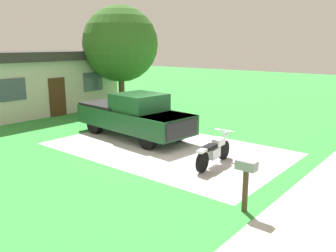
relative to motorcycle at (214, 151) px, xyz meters
name	(u,v)px	position (x,y,z in m)	size (l,w,h in m)	color
ground_plane	(166,149)	(0.48, 2.42, -0.47)	(80.00, 80.00, 0.00)	green
driveway_pad	(166,148)	(0.48, 2.42, -0.47)	(5.48, 8.87, 0.01)	silver
sidewalk_strip	(333,188)	(0.48, -3.58, -0.47)	(36.00, 1.80, 0.01)	silver
motorcycle	(214,151)	(0.00, 0.00, 0.00)	(2.21, 0.70, 1.09)	black
pickup_truck	(133,115)	(0.97, 4.69, 0.48)	(2.49, 5.77, 1.90)	black
mailbox	(246,172)	(-2.35, -2.33, 0.51)	(0.26, 0.48, 1.26)	#4C3823
shade_tree	(120,44)	(5.31, 9.94, 3.43)	(4.46, 4.46, 6.14)	brown
neighbor_house	(32,81)	(1.61, 13.68, 1.32)	(9.60, 5.60, 3.50)	beige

